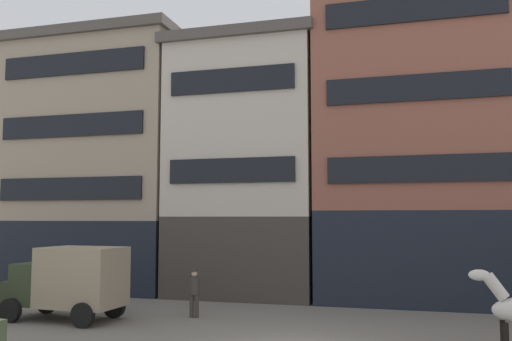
% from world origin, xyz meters
% --- Properties ---
extents(building_far_left, '(9.79, 7.15, 13.30)m').
position_xyz_m(building_far_left, '(-12.63, 11.35, 6.69)').
color(building_far_left, black).
rests_on(building_far_left, ground_plane).
extents(building_center_left, '(7.43, 7.15, 12.39)m').
position_xyz_m(building_center_left, '(-4.38, 11.35, 6.23)').
color(building_center_left, '#38332D').
rests_on(building_center_left, ground_plane).
extents(building_center_right, '(9.14, 7.15, 17.82)m').
position_xyz_m(building_center_right, '(3.56, 11.35, 8.95)').
color(building_center_right, black).
rests_on(building_center_right, ground_plane).
extents(delivery_truck_near, '(4.42, 2.28, 2.62)m').
position_xyz_m(delivery_truck_near, '(-8.75, 2.57, 1.42)').
color(delivery_truck_near, '#2D3823').
rests_on(delivery_truck_near, ground_plane).
extents(pedestrian_officer, '(0.47, 0.47, 1.79)m').
position_xyz_m(pedestrian_officer, '(-4.57, 4.33, 0.98)').
color(pedestrian_officer, '#38332D').
rests_on(pedestrian_officer, ground_plane).
extents(fire_hydrant_curbside, '(0.24, 0.24, 0.83)m').
position_xyz_m(fire_hydrant_curbside, '(-13.83, 6.39, 0.43)').
color(fire_hydrant_curbside, maroon).
rests_on(fire_hydrant_curbside, ground_plane).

